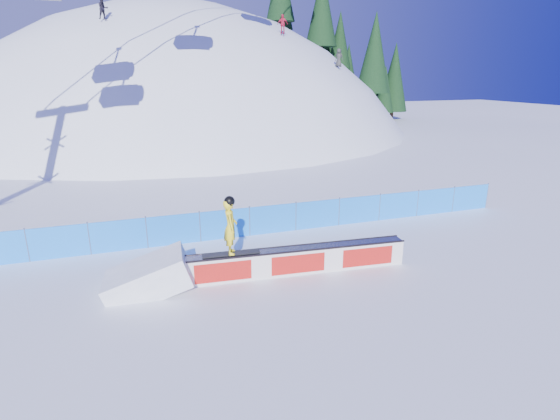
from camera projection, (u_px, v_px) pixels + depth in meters
name	position (u px, v px, depth m)	size (l,w,h in m)	color
ground	(316.00, 279.00, 14.05)	(160.00, 160.00, 0.00)	white
snow_hill	(186.00, 267.00, 57.37)	(64.00, 64.00, 64.00)	white
treeline	(352.00, 42.00, 53.91)	(21.14, 12.76, 20.48)	black
safety_fence	(273.00, 219.00, 17.94)	(22.05, 0.05, 1.30)	#187CF5
rail_box	(296.00, 261.00, 14.35)	(7.52, 1.14, 0.90)	silver
snow_ramp	(150.00, 289.00, 13.39)	(2.48, 1.65, 0.93)	white
snowboarder	(230.00, 226.00, 13.44)	(1.83, 0.69, 1.89)	black
distant_skiers	(209.00, 15.00, 39.30)	(21.37, 8.89, 8.00)	black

